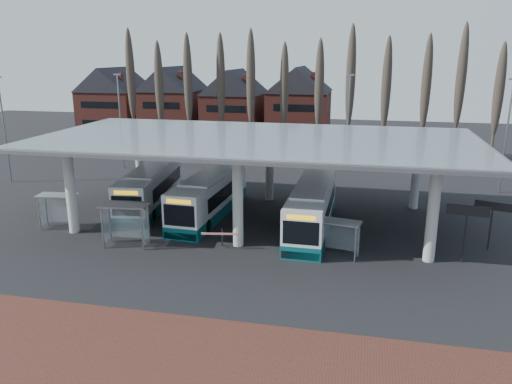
% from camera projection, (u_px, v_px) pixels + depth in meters
% --- Properties ---
extents(ground, '(140.00, 140.00, 0.00)m').
position_uv_depth(ground, '(228.00, 260.00, 30.63)').
color(ground, black).
rests_on(ground, ground).
extents(brick_strip, '(70.00, 10.00, 0.03)m').
position_uv_depth(brick_strip, '(146.00, 380.00, 19.33)').
color(brick_strip, '#522920').
rests_on(brick_strip, ground).
extents(station_canopy, '(32.00, 16.00, 6.34)m').
position_uv_depth(station_canopy, '(256.00, 146.00, 36.63)').
color(station_canopy, beige).
rests_on(station_canopy, ground).
extents(poplar_row, '(45.10, 1.10, 14.50)m').
position_uv_depth(poplar_row, '(301.00, 83.00, 59.33)').
color(poplar_row, '#473D33').
rests_on(poplar_row, ground).
extents(townhouse_row, '(36.80, 10.30, 12.25)m').
position_uv_depth(townhouse_row, '(204.00, 97.00, 73.67)').
color(townhouse_row, maroon).
rests_on(townhouse_row, ground).
extents(lamp_post_a, '(0.80, 0.16, 10.17)m').
position_uv_depth(lamp_post_a, '(120.00, 120.00, 53.59)').
color(lamp_post_a, slate).
rests_on(lamp_post_a, ground).
extents(lamp_post_b, '(0.80, 0.16, 10.17)m').
position_uv_depth(lamp_post_b, '(348.00, 121.00, 52.43)').
color(lamp_post_b, slate).
rests_on(lamp_post_b, ground).
extents(lamp_post_c, '(0.80, 0.16, 10.17)m').
position_uv_depth(lamp_post_c, '(506.00, 135.00, 43.91)').
color(lamp_post_c, slate).
rests_on(lamp_post_c, ground).
extents(lamp_post_d, '(0.80, 0.16, 10.17)m').
position_uv_depth(lamp_post_d, '(4.00, 128.00, 47.71)').
color(lamp_post_d, slate).
rests_on(lamp_post_d, ground).
extents(bus_0, '(3.97, 12.05, 3.29)m').
position_uv_depth(bus_0, '(152.00, 188.00, 41.03)').
color(bus_0, white).
rests_on(bus_0, ground).
extents(bus_1, '(3.06, 11.89, 3.28)m').
position_uv_depth(bus_1, '(210.00, 196.00, 38.78)').
color(bus_1, white).
rests_on(bus_1, ground).
extents(bus_2, '(2.61, 11.83, 3.28)m').
position_uv_depth(bus_2, '(312.00, 208.00, 35.63)').
color(bus_2, white).
rests_on(bus_2, ground).
extents(shelter_0, '(2.89, 1.73, 2.53)m').
position_uv_depth(shelter_0, '(58.00, 203.00, 35.81)').
color(shelter_0, gray).
rests_on(shelter_0, ground).
extents(shelter_1, '(3.23, 1.86, 2.86)m').
position_uv_depth(shelter_1, '(126.00, 215.00, 32.49)').
color(shelter_1, gray).
rests_on(shelter_1, ground).
extents(shelter_2, '(2.69, 1.70, 2.32)m').
position_uv_depth(shelter_2, '(341.00, 230.00, 30.79)').
color(shelter_2, gray).
rests_on(shelter_2, ground).
extents(info_sign_0, '(2.42, 0.39, 3.60)m').
position_uv_depth(info_sign_0, '(467.00, 215.00, 29.47)').
color(info_sign_0, black).
rests_on(info_sign_0, ground).
extents(info_sign_1, '(2.12, 0.77, 3.25)m').
position_uv_depth(info_sign_1, '(493.00, 210.00, 31.43)').
color(info_sign_1, black).
rests_on(info_sign_1, ground).
extents(barrier, '(2.41, 0.85, 1.21)m').
position_uv_depth(barrier, '(220.00, 235.00, 32.19)').
color(barrier, black).
rests_on(barrier, ground).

